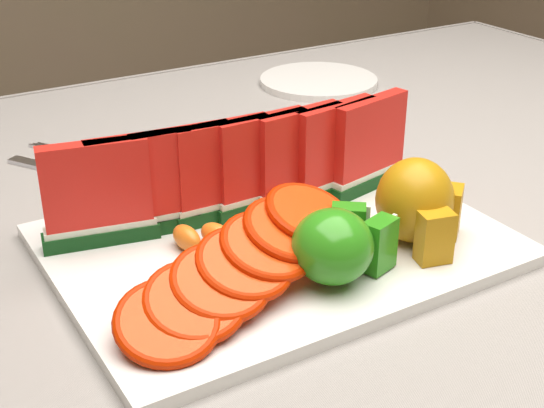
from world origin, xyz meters
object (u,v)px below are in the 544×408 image
Objects in this scene: apple_cluster at (338,245)px; pear_cluster at (418,203)px; platter at (277,244)px; side_plate at (319,81)px; fork at (66,170)px.

pear_cluster is (0.10, 0.02, 0.01)m from apple_cluster.
pear_cluster reaches higher than platter.
platter is 0.09m from apple_cluster.
side_plate is 0.45m from fork.
platter is 0.13m from pear_cluster.
pear_cluster reaches higher than fork.
pear_cluster is 0.52m from side_plate.
fork is (-0.12, 0.36, -0.04)m from apple_cluster.
platter is 3.88× the size of apple_cluster.
side_plate is at bearing 57.30° from apple_cluster.
platter is 0.30m from fork.
apple_cluster is at bearing -170.31° from pear_cluster.
fork is at bearing -163.67° from side_plate.
side_plate is at bearing 16.33° from fork.
side_plate reaches higher than fork.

